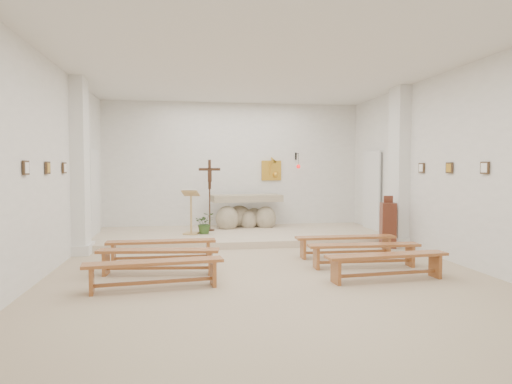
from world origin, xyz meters
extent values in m
cube|color=tan|center=(0.00, 0.00, 0.00)|extent=(7.00, 10.00, 0.00)
cube|color=white|center=(-3.49, 0.00, 1.75)|extent=(0.02, 10.00, 3.50)
cube|color=white|center=(3.49, 0.00, 1.75)|extent=(0.02, 10.00, 3.50)
cube|color=white|center=(0.00, 4.99, 1.75)|extent=(7.00, 0.02, 3.50)
cube|color=silver|center=(0.00, 0.00, 3.49)|extent=(7.00, 10.00, 0.02)
cube|color=beige|center=(0.00, 3.50, 0.07)|extent=(6.98, 3.00, 0.15)
cube|color=white|center=(-3.37, 2.00, 1.75)|extent=(0.26, 0.55, 3.50)
cube|color=white|center=(3.37, 2.00, 1.75)|extent=(0.26, 0.55, 3.50)
cube|color=gold|center=(1.05, 4.96, 1.65)|extent=(0.55, 0.04, 0.55)
cube|color=black|center=(1.75, 4.97, 2.05)|extent=(0.04, 0.02, 0.20)
cylinder|color=black|center=(1.75, 4.82, 2.12)|extent=(0.02, 0.30, 0.02)
cylinder|color=black|center=(1.75, 4.67, 1.95)|extent=(0.01, 0.01, 0.34)
sphere|color=red|center=(1.75, 4.67, 1.76)|extent=(0.11, 0.11, 0.11)
cube|color=#422F1D|center=(-3.47, -0.80, 1.72)|extent=(0.03, 0.20, 0.20)
cube|color=#422F1D|center=(-3.47, 0.20, 1.72)|extent=(0.03, 0.20, 0.20)
cube|color=#422F1D|center=(-3.47, 1.20, 1.72)|extent=(0.03, 0.20, 0.20)
cube|color=#422F1D|center=(3.47, -0.80, 1.72)|extent=(0.03, 0.20, 0.20)
cube|color=#422F1D|center=(3.47, 0.20, 1.72)|extent=(0.03, 0.20, 0.20)
cube|color=#422F1D|center=(3.47, 1.20, 1.72)|extent=(0.03, 0.20, 0.20)
cube|color=silver|center=(-3.43, 2.70, 0.27)|extent=(0.10, 0.85, 0.52)
cube|color=silver|center=(3.43, 2.70, 0.27)|extent=(0.10, 0.85, 0.52)
ellipsoid|color=tan|center=(-0.25, 4.20, 0.40)|extent=(0.59, 0.51, 0.67)
ellipsoid|color=tan|center=(0.78, 4.33, 0.39)|extent=(0.55, 0.47, 0.63)
ellipsoid|color=tan|center=(0.11, 4.56, 0.42)|extent=(0.63, 0.54, 0.59)
ellipsoid|color=tan|center=(0.51, 4.57, 0.37)|extent=(0.51, 0.44, 0.55)
ellipsoid|color=tan|center=(0.33, 4.36, 0.34)|extent=(0.44, 0.37, 0.51)
cube|color=tan|center=(0.28, 4.40, 0.92)|extent=(1.90, 0.90, 0.18)
cube|color=tan|center=(-1.18, 3.34, 0.17)|extent=(0.41, 0.41, 0.04)
cylinder|color=tan|center=(-1.18, 3.34, 0.61)|extent=(0.05, 0.05, 0.92)
cube|color=tan|center=(-1.19, 3.33, 1.12)|extent=(0.45, 0.38, 0.15)
cube|color=white|center=(-1.20, 3.29, 1.17)|extent=(0.39, 0.31, 0.12)
cylinder|color=#3A2212|center=(-0.71, 3.90, 0.16)|extent=(0.23, 0.23, 0.03)
cylinder|color=#3A2212|center=(-0.71, 3.90, 0.68)|extent=(0.03, 0.03, 1.07)
cube|color=#3A2212|center=(-0.71, 3.90, 1.56)|extent=(0.07, 0.05, 0.73)
cube|color=#3A2212|center=(-0.71, 3.90, 1.69)|extent=(0.54, 0.09, 0.07)
cube|color=#3A2212|center=(-0.71, 3.87, 1.53)|extent=(0.10, 0.05, 0.31)
imported|color=#2F4E1F|center=(-0.86, 3.37, 0.41)|extent=(0.48, 0.43, 0.51)
cube|color=maroon|center=(3.01, 1.73, 0.49)|extent=(0.35, 0.35, 0.97)
cube|color=maroon|center=(3.01, 1.73, 1.04)|extent=(0.20, 0.08, 0.16)
cube|color=#99592C|center=(-1.74, 0.84, 0.39)|extent=(1.94, 0.34, 0.04)
cube|color=#99592C|center=(-2.57, 0.83, 0.19)|extent=(0.06, 0.28, 0.37)
cube|color=#99592C|center=(-0.90, 0.85, 0.19)|extent=(0.06, 0.28, 0.37)
cube|color=#99592C|center=(-1.74, 0.84, 0.11)|extent=(1.63, 0.08, 0.04)
cube|color=#99592C|center=(1.74, 0.84, 0.39)|extent=(1.94, 0.32, 0.04)
cube|color=#99592C|center=(0.90, 0.84, 0.19)|extent=(0.05, 0.28, 0.37)
cube|color=#99592C|center=(2.57, 0.84, 0.19)|extent=(0.05, 0.28, 0.37)
cube|color=#99592C|center=(1.74, 0.84, 0.11)|extent=(1.63, 0.06, 0.04)
cube|color=#99592C|center=(-1.74, -0.08, 0.39)|extent=(1.96, 0.54, 0.04)
cube|color=#99592C|center=(-2.57, 0.02, 0.19)|extent=(0.09, 0.29, 0.37)
cube|color=#99592C|center=(-0.90, -0.18, 0.19)|extent=(0.09, 0.29, 0.37)
cube|color=#99592C|center=(-1.74, -0.08, 0.11)|extent=(1.63, 0.25, 0.04)
cube|color=#99592C|center=(1.74, -0.08, 0.39)|extent=(1.95, 0.38, 0.04)
cube|color=#99592C|center=(0.90, -0.05, 0.19)|extent=(0.06, 0.28, 0.37)
cube|color=#99592C|center=(2.57, -0.11, 0.19)|extent=(0.06, 0.28, 0.37)
cube|color=#99592C|center=(1.74, -0.08, 0.11)|extent=(1.63, 0.11, 0.04)
cube|color=#99592C|center=(-1.74, -1.00, 0.39)|extent=(1.96, 0.54, 0.04)
cube|color=#99592C|center=(-2.57, -1.10, 0.19)|extent=(0.09, 0.29, 0.37)
cube|color=#99592C|center=(-0.90, -0.90, 0.19)|extent=(0.09, 0.29, 0.37)
cube|color=#99592C|center=(-1.74, -1.00, 0.11)|extent=(1.63, 0.25, 0.04)
cube|color=#99592C|center=(1.74, -1.00, 0.39)|extent=(1.96, 0.48, 0.04)
cube|color=#99592C|center=(0.90, -1.07, 0.19)|extent=(0.08, 0.29, 0.37)
cube|color=#99592C|center=(2.57, -0.93, 0.19)|extent=(0.08, 0.29, 0.37)
cube|color=#99592C|center=(1.74, -1.00, 0.11)|extent=(1.63, 0.19, 0.04)
camera|label=1|loc=(-1.27, -7.50, 1.71)|focal=32.00mm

